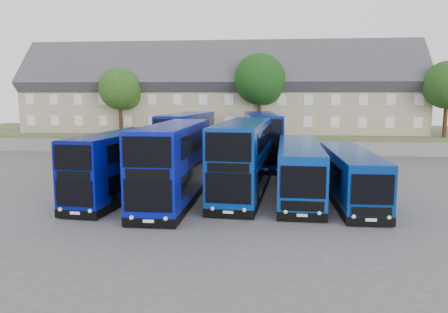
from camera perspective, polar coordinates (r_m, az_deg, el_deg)
ground at (r=25.23m, az=-1.20°, el=-6.89°), size 120.00×120.00×0.00m
retaining_wall at (r=48.64m, az=2.19°, el=1.21°), size 70.00×0.40×1.50m
earth_bank at (r=58.54m, az=2.79°, el=2.60°), size 80.00×20.00×2.00m
terrace_row at (r=54.54m, az=-0.56°, el=8.10°), size 48.00×10.40×11.20m
dd_front_left at (r=28.33m, az=-13.82°, el=-1.30°), size 3.38×10.55×4.12m
dd_front_mid at (r=26.96m, az=-6.50°, el=-0.95°), size 2.83×11.87×4.71m
dd_front_right at (r=28.46m, az=2.56°, el=-0.39°), size 3.68×12.15×4.76m
dd_rear_left at (r=41.81m, az=-4.82°, el=2.26°), size 3.80×12.13×4.74m
dd_rear_right at (r=40.97m, az=4.89°, el=2.18°), size 3.88×12.26×4.79m
coach_east_a at (r=28.64m, az=9.75°, el=-1.79°), size 3.09×12.58×3.41m
coach_east_b at (r=28.00m, az=16.11°, el=-2.54°), size 2.48×11.37×3.10m
tree_west at (r=52.10m, az=-13.26°, el=8.40°), size 4.80×4.80×7.65m
tree_mid at (r=49.84m, az=4.85°, el=9.78°), size 5.76×5.76×9.18m
tree_east at (r=52.93m, az=27.27°, el=8.09°), size 5.12×5.12×8.16m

